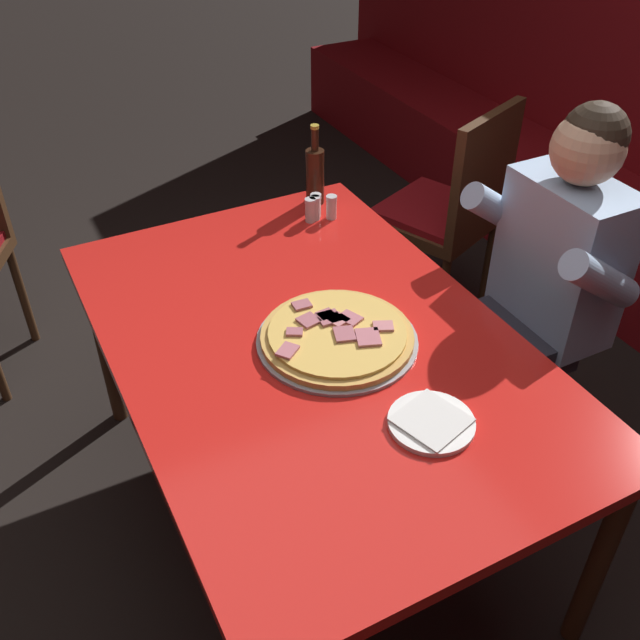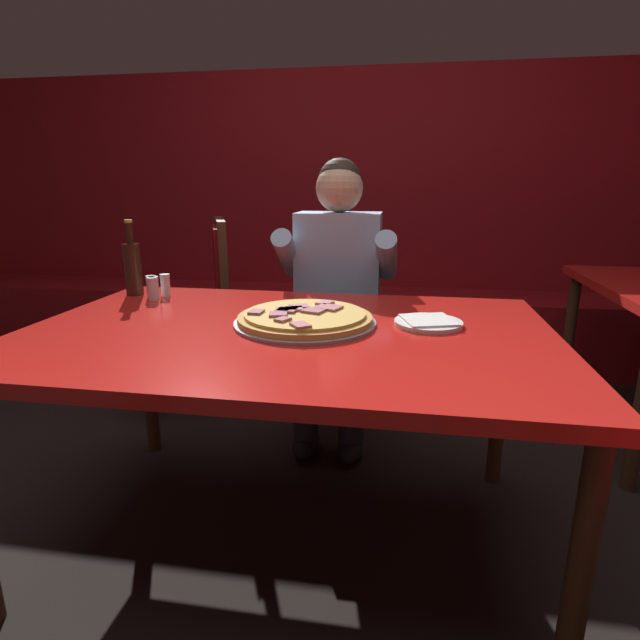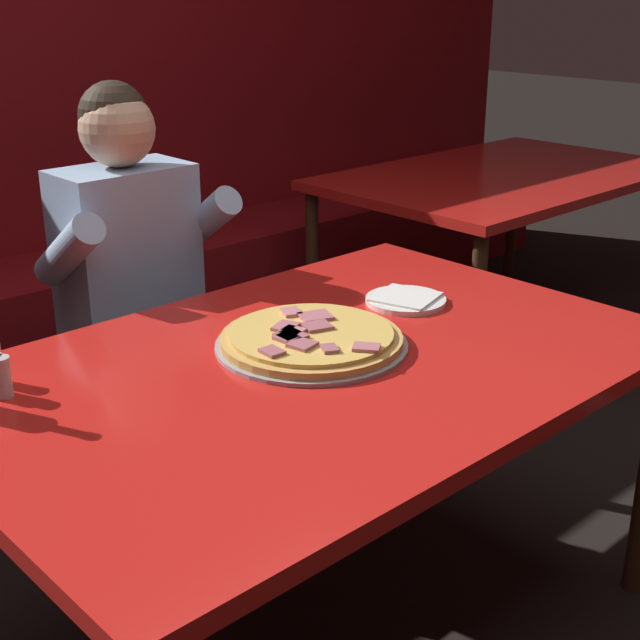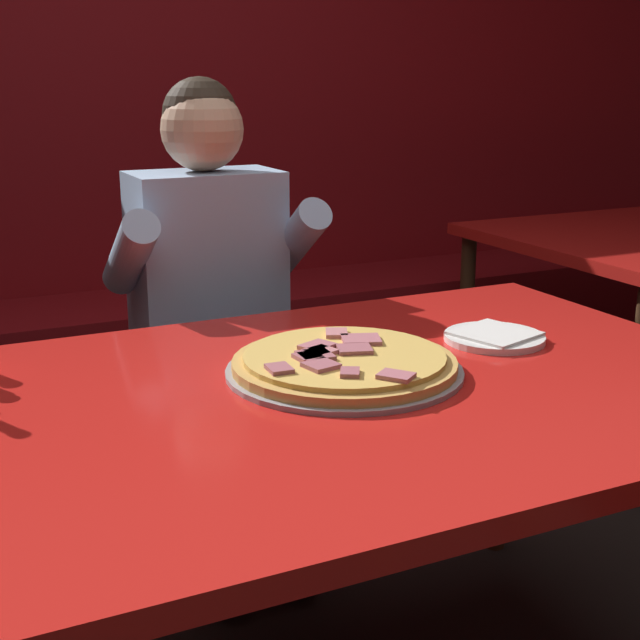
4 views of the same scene
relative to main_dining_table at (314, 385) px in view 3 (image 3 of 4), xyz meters
The scene contains 7 objects.
ground_plane 0.68m from the main_dining_table, ahead, with size 24.00×24.00×0.00m, color black.
main_dining_table is the anchor object (origin of this frame).
pizza 0.11m from the main_dining_table, 52.00° to the left, with size 0.44×0.44×0.05m.
plate_white_paper 0.44m from the main_dining_table, 14.10° to the left, with size 0.21×0.21×0.02m.
shaker_black_pepper 0.66m from the main_dining_table, 153.59° to the left, with size 0.04×0.04×0.09m.
diner_seated_blue_shirt 0.76m from the main_dining_table, 86.47° to the left, with size 0.53×0.53×1.27m.
background_dining_table 2.19m from the main_dining_table, 25.11° to the left, with size 1.59×1.01×0.74m.
Camera 3 is at (-1.23, -1.34, 1.54)m, focal length 50.00 mm.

